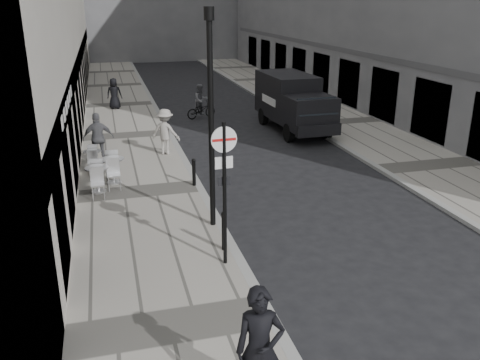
% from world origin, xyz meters
% --- Properties ---
extents(sidewalk, '(4.00, 60.00, 0.12)m').
position_xyz_m(sidewalk, '(-2.00, 18.00, 0.06)').
color(sidewalk, gray).
rests_on(sidewalk, ground).
extents(far_sidewalk, '(4.00, 60.00, 0.12)m').
position_xyz_m(far_sidewalk, '(9.00, 18.00, 0.06)').
color(far_sidewalk, gray).
rests_on(far_sidewalk, ground).
extents(walking_man, '(0.84, 0.64, 2.06)m').
position_xyz_m(walking_man, '(-0.92, 0.32, 1.15)').
color(walking_man, black).
rests_on(walking_man, sidewalk).
extents(sign_post, '(0.60, 0.10, 3.48)m').
position_xyz_m(sign_post, '(-0.38, 4.87, 2.35)').
color(sign_post, black).
rests_on(sign_post, sidewalk).
extents(lamppost, '(0.26, 0.26, 5.86)m').
position_xyz_m(lamppost, '(-0.20, 7.13, 3.38)').
color(lamppost, black).
rests_on(lamppost, sidewalk).
extents(bollard_near, '(0.13, 0.13, 0.98)m').
position_xyz_m(bollard_near, '(-0.24, 5.55, 0.61)').
color(bollard_near, black).
rests_on(bollard_near, sidewalk).
extents(bollard_far, '(0.12, 0.12, 0.89)m').
position_xyz_m(bollard_far, '(-0.15, 10.43, 0.57)').
color(bollard_far, black).
rests_on(bollard_far, sidewalk).
extents(panel_van, '(2.27, 5.75, 2.68)m').
position_xyz_m(panel_van, '(5.97, 17.33, 1.51)').
color(panel_van, black).
rests_on(panel_van, ground).
extents(cyclist, '(1.81, 1.13, 1.85)m').
position_xyz_m(cyclist, '(2.15, 21.16, 0.72)').
color(cyclist, black).
rests_on(cyclist, ground).
extents(pedestrian_a, '(1.18, 0.54, 1.97)m').
position_xyz_m(pedestrian_a, '(-3.24, 13.92, 1.11)').
color(pedestrian_a, '#59595E').
rests_on(pedestrian_a, sidewalk).
extents(pedestrian_b, '(1.39, 1.24, 1.87)m').
position_xyz_m(pedestrian_b, '(-0.60, 14.41, 1.06)').
color(pedestrian_b, '#A6A19A').
rests_on(pedestrian_b, sidewalk).
extents(pedestrian_c, '(0.96, 0.72, 1.76)m').
position_xyz_m(pedestrian_c, '(-2.32, 24.40, 1.00)').
color(pedestrian_c, black).
rests_on(pedestrian_c, sidewalk).
extents(cafe_table_near, '(0.77, 1.74, 0.99)m').
position_xyz_m(cafe_table_near, '(-3.32, 10.65, 0.62)').
color(cafe_table_near, silver).
rests_on(cafe_table_near, sidewalk).
extents(cafe_table_mid, '(0.67, 1.51, 0.86)m').
position_xyz_m(cafe_table_mid, '(-3.49, 13.07, 0.55)').
color(cafe_table_mid, '#B9B9BC').
rests_on(cafe_table_mid, sidewalk).
extents(cafe_table_far, '(0.80, 1.81, 1.03)m').
position_xyz_m(cafe_table_far, '(-2.80, 11.41, 0.64)').
color(cafe_table_far, silver).
rests_on(cafe_table_far, sidewalk).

